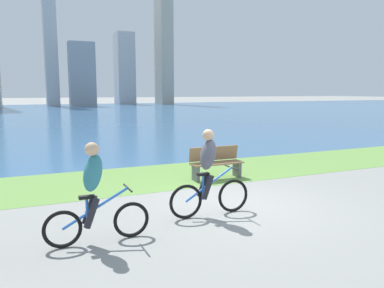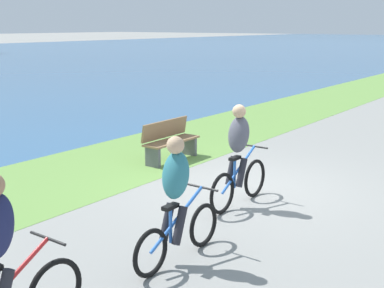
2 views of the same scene
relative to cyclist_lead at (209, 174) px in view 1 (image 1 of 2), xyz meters
name	(u,v)px [view 1 (image 1 of 2)]	position (x,y,z in m)	size (l,w,h in m)	color
ground_plane	(233,205)	(0.80, 0.40, -0.84)	(300.00, 300.00, 0.00)	gray
grass_strip_bayside	(177,175)	(0.80, 3.67, -0.84)	(120.00, 3.27, 0.01)	#6B9947
bay_water_surface	(63,113)	(0.80, 37.92, -0.84)	(300.00, 65.23, 0.00)	#386693
cyclist_lead	(209,174)	(0.00, 0.00, 0.00)	(1.72, 0.52, 1.71)	black
cyclist_trailing	(94,193)	(-2.27, -0.48, -0.02)	(1.70, 0.52, 1.65)	black
bench_near_path	(216,163)	(1.61, 2.77, -0.39)	(1.50, 0.47, 0.90)	olive
city_skyline_far_shore	(48,47)	(1.13, 62.04, 8.91)	(43.47, 10.91, 27.00)	#ADA899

